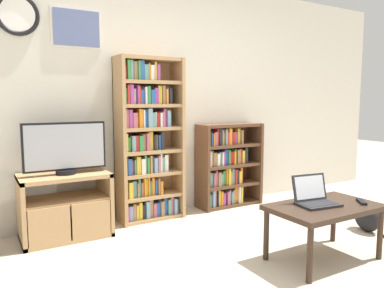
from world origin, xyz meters
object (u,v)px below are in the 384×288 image
at_px(bookshelf_short, 225,166).
at_px(tv_stand, 66,205).
at_px(television, 65,148).
at_px(cat, 366,217).
at_px(remote_near_laptop, 361,202).
at_px(laptop, 315,197).
at_px(bookshelf_tall, 146,141).
at_px(coffee_table, 324,211).

bearing_deg(bookshelf_short, tv_stand, -176.09).
height_order(television, cat, television).
bearing_deg(television, remote_near_laptop, -39.80).
bearing_deg(cat, television, 168.38).
distance_m(television, cat, 2.94).
bearing_deg(bookshelf_short, laptop, -99.70).
xyz_separation_m(bookshelf_short, remote_near_laptop, (0.09, -1.77, -0.03)).
bearing_deg(television, bookshelf_tall, 9.10).
bearing_deg(tv_stand, bookshelf_tall, 8.24).
bearing_deg(cat, bookshelf_short, 130.58).
xyz_separation_m(television, bookshelf_short, (1.87, 0.14, -0.35)).
height_order(laptop, cat, laptop).
xyz_separation_m(bookshelf_short, laptop, (-0.28, -1.61, 0.02)).
distance_m(tv_stand, bookshelf_tall, 1.03).
xyz_separation_m(bookshelf_short, cat, (0.68, -1.42, -0.35)).
bearing_deg(bookshelf_tall, bookshelf_short, 0.16).
distance_m(television, coffee_table, 2.29).
bearing_deg(coffee_table, bookshelf_short, 82.47).
xyz_separation_m(bookshelf_short, coffee_table, (-0.22, -1.67, -0.09)).
xyz_separation_m(television, remote_near_laptop, (1.96, -1.63, -0.38)).
distance_m(television, laptop, 2.20).
height_order(bookshelf_short, coffee_table, bookshelf_short).
height_order(bookshelf_short, cat, bookshelf_short).
height_order(bookshelf_tall, remote_near_laptop, bookshelf_tall).
bearing_deg(remote_near_laptop, cat, 69.52).
distance_m(bookshelf_tall, laptop, 1.80).
bearing_deg(bookshelf_short, bookshelf_tall, -179.84).
distance_m(television, bookshelf_tall, 0.87).
xyz_separation_m(bookshelf_tall, coffee_table, (0.80, -1.66, -0.44)).
relative_size(bookshelf_short, cat, 1.81).
distance_m(bookshelf_tall, remote_near_laptop, 2.12).
bearing_deg(bookshelf_short, remote_near_laptop, -87.22).
height_order(television, remote_near_laptop, television).
bearing_deg(television, tv_stand, 140.00).
xyz_separation_m(bookshelf_tall, laptop, (0.74, -1.61, -0.33)).
bearing_deg(laptop, remote_near_laptop, -16.30).
xyz_separation_m(remote_near_laptop, cat, (0.59, 0.35, -0.32)).
bearing_deg(laptop, cat, 19.00).
bearing_deg(cat, laptop, -153.78).
distance_m(tv_stand, bookshelf_short, 1.90).
height_order(television, laptop, television).
height_order(bookshelf_tall, laptop, bookshelf_tall).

